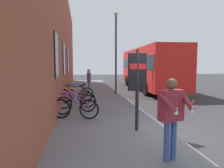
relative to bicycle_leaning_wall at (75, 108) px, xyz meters
The scene contains 13 objects.
ground 5.66m from the bicycle_leaning_wall, 43.02° to the right, with size 60.00×60.00×0.00m, color #2D2D30.
sidewalk_pavement 6.23m from the bicycle_leaning_wall, 10.15° to the right, with size 24.00×3.50×0.12m, color slate.
station_facade 7.79m from the bicycle_leaning_wall, ahead, with size 22.00×0.65×7.11m.
bicycle_leaning_wall is the anchor object (origin of this frame).
bicycle_end_of_row 0.86m from the bicycle_leaning_wall, ahead, with size 0.69×1.70×0.97m.
bicycle_mid_rack 1.85m from the bicycle_leaning_wall, ahead, with size 0.48×1.77×0.97m.
bicycle_far_end 2.90m from the bicycle_leaning_wall, ahead, with size 0.67×1.70×0.97m.
bicycle_nearest_sign 3.73m from the bicycle_leaning_wall, ahead, with size 0.48×1.76×0.97m.
transit_info_sign 2.74m from the bicycle_leaning_wall, 130.70° to the right, with size 0.11×0.55×2.40m.
city_bus 10.79m from the bicycle_leaning_wall, 33.13° to the right, with size 10.58×2.92×3.35m.
pedestrian_by_facade 6.51m from the bicycle_leaning_wall, ahead, with size 0.63×0.26×1.66m.
tourist_with_hotdogs 4.19m from the bicycle_leaning_wall, 150.79° to the right, with size 0.67×0.66×1.70m.
street_lamp 7.13m from the bicycle_leaning_wall, 22.83° to the right, with size 0.28×0.28×5.40m.
Camera 1 is at (-5.59, 2.64, 2.10)m, focal length 33.13 mm.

